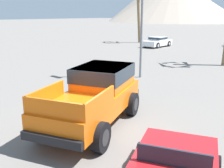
{
  "coord_description": "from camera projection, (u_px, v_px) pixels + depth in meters",
  "views": [
    {
      "loc": [
        6.34,
        -6.2,
        3.8
      ],
      "look_at": [
        0.1,
        0.58,
        1.32
      ],
      "focal_mm": 42.0,
      "sensor_mm": 36.0,
      "label": 1
    }
  ],
  "objects": [
    {
      "name": "ground_plane",
      "position": [
        99.0,
        121.0,
        9.55
      ],
      "size": [
        320.0,
        320.0,
        0.0
      ],
      "primitive_type": "plane",
      "color": "slate"
    },
    {
      "name": "orange_pickup_truck",
      "position": [
        96.0,
        93.0,
        9.19
      ],
      "size": [
        3.56,
        5.42,
        1.96
      ],
      "rotation": [
        0.0,
        0.0,
        0.37
      ],
      "color": "orange",
      "rests_on": "ground_plane"
    },
    {
      "name": "parked_car_white",
      "position": [
        157.0,
        42.0,
        30.75
      ],
      "size": [
        1.97,
        4.08,
        1.15
      ],
      "rotation": [
        0.0,
        0.0,
        3.16
      ],
      "color": "white",
      "rests_on": "ground_plane"
    },
    {
      "name": "palm_tree_leaning",
      "position": [
        140.0,
        1.0,
        34.01
      ],
      "size": [
        3.13,
        3.05,
        7.13
      ],
      "color": "brown",
      "rests_on": "ground_plane"
    }
  ]
}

